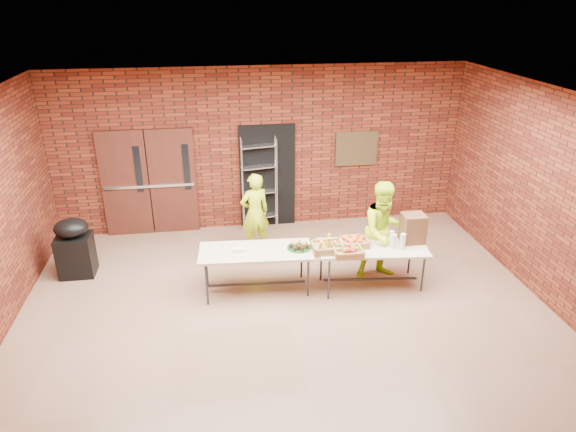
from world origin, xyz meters
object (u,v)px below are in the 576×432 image
at_px(wire_rack, 260,184).
at_px(covered_grill, 75,247).
at_px(volunteer_man, 384,231).
at_px(table_right, 372,250).
at_px(volunteer_woman, 255,213).
at_px(table_left, 256,254).
at_px(coffee_dispenser, 413,228).

distance_m(wire_rack, covered_grill, 3.57).
bearing_deg(volunteer_man, table_right, -143.52).
height_order(volunteer_woman, volunteer_man, volunteer_man).
xyz_separation_m(wire_rack, covered_grill, (-3.27, -1.39, -0.43)).
height_order(table_right, covered_grill, covered_grill).
height_order(wire_rack, covered_grill, wire_rack).
bearing_deg(volunteer_man, table_left, 173.83).
bearing_deg(volunteer_woman, wire_rack, -118.18).
height_order(table_left, covered_grill, covered_grill).
xyz_separation_m(table_left, coffee_dispenser, (2.54, -0.04, 0.28)).
bearing_deg(covered_grill, table_left, -17.64).
distance_m(wire_rack, volunteer_woman, 0.99).
bearing_deg(volunteer_woman, table_right, 121.17).
relative_size(table_left, coffee_dispenser, 3.84).
relative_size(wire_rack, table_right, 1.05).
relative_size(table_right, coffee_dispenser, 3.81).
bearing_deg(wire_rack, table_left, -107.40).
bearing_deg(covered_grill, volunteer_woman, 8.63).
xyz_separation_m(table_right, covered_grill, (-4.82, 1.12, -0.14)).
relative_size(table_left, covered_grill, 1.76).
bearing_deg(table_left, coffee_dispenser, 2.84).
height_order(table_left, volunteer_man, volunteer_man).
xyz_separation_m(table_left, table_right, (1.86, -0.14, -0.02)).
distance_m(table_right, coffee_dispenser, 0.75).
bearing_deg(table_left, covered_grill, 165.42).
xyz_separation_m(coffee_dispenser, volunteer_man, (-0.42, 0.18, -0.10)).
relative_size(covered_grill, volunteer_man, 0.61).
bearing_deg(coffee_dispenser, wire_rack, 132.96).
height_order(wire_rack, table_left, wire_rack).
height_order(coffee_dispenser, volunteer_man, volunteer_man).
distance_m(coffee_dispenser, covered_grill, 5.61).
xyz_separation_m(table_right, coffee_dispenser, (0.69, 0.10, 0.30)).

